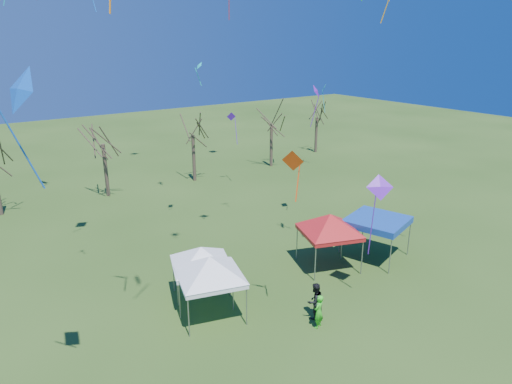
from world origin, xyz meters
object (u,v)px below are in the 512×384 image
Objects in this scene: tent_red at (330,218)px; person_green at (319,311)px; tree_4 at (272,110)px; tree_5 at (317,105)px; tent_white_mid at (210,261)px; person_dark at (315,301)px; tent_white_west at (201,251)px; tent_blue at (377,222)px; tree_2 at (101,125)px; tree_3 at (192,118)px.

person_green is (-4.71, -4.28, -2.31)m from tent_red.
tree_4 is 1.06× the size of tree_5.
person_dark is at bearing -37.91° from tent_white_mid.
tent_red is at bearing -6.93° from tent_white_west.
tent_blue is 2.47× the size of person_green.
tree_2 is 1.03× the size of tree_3.
tent_white_mid is 0.97× the size of tent_red.
tent_blue is (11.37, -1.82, -0.47)m from tent_white_west.
person_green is (3.38, -5.27, -2.04)m from tent_white_west.
tree_3 is 9.32m from tree_4.
tree_2 is 4.81× the size of person_green.
tent_blue is (-7.79, -21.27, -3.64)m from tree_4.
tree_3 reaches higher than tent_blue.
tent_red is (8.39, 0.45, 0.14)m from tent_white_mid.
tree_4 is 8.62m from tree_5.
person_green is at bearing -137.74° from tent_red.
tent_red is (-11.07, -20.44, -2.90)m from tree_4.
tree_2 reaches higher than tent_white_west.
tent_white_mid is (-1.74, -21.26, -3.27)m from tree_2.
tent_red is (-1.75, -20.48, -2.92)m from tree_3.
tent_red reaches higher than person_green.
tree_3 reaches higher than person_dark.
tent_white_west reaches higher than person_dark.
tent_white_mid is at bearing 178.11° from tent_blue.
tree_3 is at bearing -126.74° from person_green.
person_dark is (-6.09, -24.08, -5.14)m from tree_3.
tree_3 is 20.76m from tent_red.
person_green is (-15.78, -24.72, -5.21)m from tree_4.
person_dark reaches higher than person_green.
tree_5 is at bearing 39.51° from tent_white_mid.
tree_5 is 1.94× the size of tent_white_west.
tent_white_mid is at bearing -101.85° from tent_white_west.
tree_5 is 29.84m from tent_red.
tree_4 reaches higher than tent_red.
person_dark is at bearing -84.59° from tree_2.
tent_white_mid reaches higher than tent_blue.
tree_3 is at bearing -2.27° from tree_2.
tree_5 is 1.83× the size of tent_white_mid.
tent_white_mid is (-10.14, -20.93, -3.06)m from tree_3.
tent_blue is 2.23× the size of person_dark.
tent_white_mid is at bearing -94.67° from tree_2.
tree_3 is 1.89× the size of tent_red.
tent_blue is 8.24m from person_dark.
tent_white_west is at bearing 173.07° from tent_red.
tree_3 is 23.45m from tent_white_mid.
tree_4 reaches higher than person_dark.
person_green is at bearing -122.56° from tree_4.
tree_5 is (8.37, 2.06, -0.33)m from tree_4.
tent_blue is at bearing -124.70° from tree_5.
person_green is at bearing -57.33° from tent_white_west.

